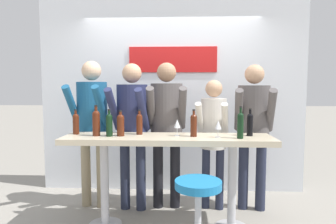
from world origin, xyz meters
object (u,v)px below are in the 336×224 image
at_px(wine_bottle_3, 76,123).
at_px(wine_glass_1, 218,125).
at_px(person_far_left, 92,117).
at_px(wine_bottle_0, 194,124).
at_px(wine_bottle_4, 240,124).
at_px(person_left, 132,120).
at_px(person_center_right, 253,121).
at_px(wine_bottle_7, 96,122).
at_px(person_center_left, 167,119).
at_px(wine_glass_0, 177,124).
at_px(bar_stool, 198,207).
at_px(tasting_table, 168,153).
at_px(person_center, 213,129).
at_px(wine_bottle_1, 139,123).
at_px(wine_bottle_2, 121,124).
at_px(wine_bottle_6, 109,124).
at_px(wine_bottle_5, 250,123).

height_order(wine_bottle_3, wine_glass_1, wine_bottle_3).
distance_m(person_far_left, wine_bottle_0, 1.35).
height_order(wine_bottle_0, wine_bottle_4, wine_bottle_4).
distance_m(person_far_left, person_left, 0.52).
bearing_deg(person_center_right, wine_bottle_7, -153.87).
bearing_deg(person_center_left, person_far_left, 177.91).
height_order(person_left, wine_bottle_7, person_left).
bearing_deg(wine_bottle_7, wine_bottle_3, 158.22).
height_order(wine_bottle_0, wine_glass_0, wine_bottle_0).
distance_m(wine_bottle_4, wine_bottle_7, 1.50).
xyz_separation_m(wine_bottle_3, wine_glass_0, (1.12, -0.07, -0.00)).
bearing_deg(bar_stool, wine_bottle_4, 47.00).
height_order(bar_stool, wine_bottle_3, wine_bottle_3).
relative_size(wine_bottle_3, wine_glass_1, 1.55).
bearing_deg(wine_bottle_3, wine_glass_0, -3.37).
bearing_deg(person_center_left, tasting_table, -88.59).
height_order(person_center_left, person_center, person_center_left).
bearing_deg(wine_glass_0, wine_bottle_0, -9.67).
relative_size(tasting_table, wine_bottle_1, 8.08).
bearing_deg(person_left, wine_bottle_1, -59.96).
bearing_deg(wine_glass_1, bar_stool, -113.24).
distance_m(wine_bottle_2, wine_glass_0, 0.60).
bearing_deg(wine_bottle_6, person_center, 26.04).
distance_m(wine_bottle_7, wine_glass_1, 1.28).
height_order(person_center, wine_bottle_4, person_center).
distance_m(wine_bottle_2, wine_glass_1, 1.02).
bearing_deg(bar_stool, person_left, 125.86).
relative_size(person_far_left, wine_bottle_1, 6.72).
height_order(wine_bottle_5, wine_glass_1, wine_bottle_5).
bearing_deg(tasting_table, wine_glass_1, -5.61).
distance_m(person_far_left, wine_glass_1, 1.60).
distance_m(tasting_table, wine_bottle_1, 0.45).
xyz_separation_m(wine_bottle_4, wine_bottle_5, (0.13, 0.17, -0.01)).
relative_size(person_center_right, wine_glass_1, 10.10).
xyz_separation_m(bar_stool, wine_bottle_0, (-0.02, 0.58, 0.66)).
bearing_deg(person_left, wine_bottle_2, -87.10).
xyz_separation_m(person_far_left, wine_bottle_4, (1.71, -0.63, 0.00)).
bearing_deg(wine_bottle_3, wine_bottle_2, -10.80).
distance_m(wine_bottle_3, wine_bottle_5, 1.89).
distance_m(person_center_left, wine_bottle_1, 0.52).
relative_size(person_far_left, wine_bottle_0, 6.41).
bearing_deg(wine_glass_0, wine_bottle_6, -175.39).
bearing_deg(wine_bottle_4, wine_bottle_7, 176.47).
relative_size(person_center, wine_bottle_6, 5.56).
bearing_deg(wine_bottle_6, wine_bottle_2, 12.19).
distance_m(person_center_right, wine_bottle_0, 0.91).
relative_size(wine_bottle_2, wine_bottle_5, 0.93).
relative_size(wine_bottle_3, wine_bottle_5, 0.93).
xyz_separation_m(person_left, wine_bottle_0, (0.73, -0.46, 0.01)).
bearing_deg(wine_bottle_4, wine_bottle_1, 168.89).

